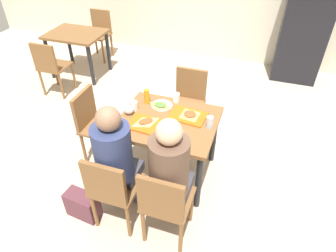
{
  "coord_description": "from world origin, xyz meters",
  "views": [
    {
      "loc": [
        0.77,
        -2.26,
        2.51
      ],
      "look_at": [
        0.0,
        0.0,
        0.65
      ],
      "focal_mm": 32.1,
      "sensor_mm": 36.0,
      "label": 1
    }
  ],
  "objects": [
    {
      "name": "pizza_slice_b",
      "position": [
        0.19,
        0.13,
        0.75
      ],
      "size": [
        0.25,
        0.25,
        0.02
      ],
      "color": "tan",
      "rests_on": "tray_red_far"
    },
    {
      "name": "pizza_slice_c",
      "position": [
        -0.16,
        0.2,
        0.74
      ],
      "size": [
        0.22,
        0.17,
        0.02
      ],
      "color": "tan",
      "rests_on": "paper_plate_center"
    },
    {
      "name": "person_in_red",
      "position": [
        -0.24,
        -0.65,
        0.75
      ],
      "size": [
        0.32,
        0.42,
        1.27
      ],
      "color": "#383842",
      "rests_on": "ground_plane"
    },
    {
      "name": "chair_near_right",
      "position": [
        0.24,
        -0.79,
        0.5
      ],
      "size": [
        0.4,
        0.4,
        0.86
      ],
      "color": "brown",
      "rests_on": "ground_plane"
    },
    {
      "name": "plastic_cup_c",
      "position": [
        -0.39,
        0.06,
        0.78
      ],
      "size": [
        0.07,
        0.07,
        0.1
      ],
      "primitive_type": "cylinder",
      "color": "white",
      "rests_on": "main_table"
    },
    {
      "name": "paper_plate_center",
      "position": [
        -0.15,
        0.23,
        0.73
      ],
      "size": [
        0.22,
        0.22,
        0.01
      ],
      "primitive_type": "cylinder",
      "color": "white",
      "rests_on": "main_table"
    },
    {
      "name": "chair_left_end",
      "position": [
        -0.87,
        0.0,
        0.5
      ],
      "size": [
        0.4,
        0.4,
        0.86
      ],
      "color": "brown",
      "rests_on": "ground_plane"
    },
    {
      "name": "background_table",
      "position": [
        -2.18,
        1.75,
        0.6
      ],
      "size": [
        0.9,
        0.7,
        0.73
      ],
      "color": "brown",
      "rests_on": "ground_plane"
    },
    {
      "name": "chair_far_side",
      "position": [
        0.0,
        0.79,
        0.5
      ],
      "size": [
        0.4,
        0.4,
        0.86
      ],
      "color": "brown",
      "rests_on": "ground_plane"
    },
    {
      "name": "main_table",
      "position": [
        0.0,
        0.0,
        0.62
      ],
      "size": [
        0.97,
        0.82,
        0.73
      ],
      "color": "brown",
      "rests_on": "ground_plane"
    },
    {
      "name": "chair_near_left",
      "position": [
        -0.24,
        -0.79,
        0.5
      ],
      "size": [
        0.4,
        0.4,
        0.86
      ],
      "color": "brown",
      "rests_on": "ground_plane"
    },
    {
      "name": "foil_bundle",
      "position": [
        -0.41,
        -0.02,
        0.78
      ],
      "size": [
        0.1,
        0.1,
        0.1
      ],
      "primitive_type": "sphere",
      "color": "silver",
      "rests_on": "main_table"
    },
    {
      "name": "pizza_slice_a",
      "position": [
        -0.19,
        -0.12,
        0.75
      ],
      "size": [
        0.24,
        0.24,
        0.02
      ],
      "color": "#DBAD60",
      "rests_on": "tray_red_near"
    },
    {
      "name": "condiment_bottle",
      "position": [
        -0.31,
        0.23,
        0.81
      ],
      "size": [
        0.06,
        0.06,
        0.16
      ],
      "primitive_type": "cylinder",
      "color": "orange",
      "rests_on": "main_table"
    },
    {
      "name": "plastic_cup_a",
      "position": [
        -0.02,
        0.35,
        0.78
      ],
      "size": [
        0.07,
        0.07,
        0.1
      ],
      "primitive_type": "cylinder",
      "color": "white",
      "rests_on": "main_table"
    },
    {
      "name": "soda_can",
      "position": [
        0.41,
        0.02,
        0.79
      ],
      "size": [
        0.07,
        0.07,
        0.12
      ],
      "primitive_type": "cylinder",
      "color": "#B7BCC6",
      "rests_on": "main_table"
    },
    {
      "name": "tray_red_near",
      "position": [
        -0.17,
        -0.14,
        0.73
      ],
      "size": [
        0.38,
        0.28,
        0.02
      ],
      "primitive_type": "cube",
      "rotation": [
        0.0,
        0.0,
        -0.07
      ],
      "color": "#D85914",
      "rests_on": "main_table"
    },
    {
      "name": "person_in_brown_jacket",
      "position": [
        0.24,
        -0.65,
        0.75
      ],
      "size": [
        0.32,
        0.42,
        1.27
      ],
      "color": "#383842",
      "rests_on": "ground_plane"
    },
    {
      "name": "background_chair_near",
      "position": [
        -2.18,
        1.02,
        0.5
      ],
      "size": [
        0.4,
        0.4,
        0.86
      ],
      "color": "brown",
      "rests_on": "ground_plane"
    },
    {
      "name": "tray_red_far",
      "position": [
        0.17,
        0.12,
        0.73
      ],
      "size": [
        0.38,
        0.29,
        0.02
      ],
      "primitive_type": "cube",
      "rotation": [
        0.0,
        0.0,
        -0.1
      ],
      "color": "#D85914",
      "rests_on": "main_table"
    },
    {
      "name": "drink_fridge",
      "position": [
        1.3,
        2.85,
        0.95
      ],
      "size": [
        0.7,
        0.6,
        1.9
      ],
      "primitive_type": "cube",
      "color": "black",
      "rests_on": "ground_plane"
    },
    {
      "name": "plastic_cup_b",
      "position": [
        0.02,
        -0.35,
        0.78
      ],
      "size": [
        0.07,
        0.07,
        0.1
      ],
      "primitive_type": "cylinder",
      "color": "white",
      "rests_on": "main_table"
    },
    {
      "name": "paper_plate_near_edge",
      "position": [
        0.15,
        -0.23,
        0.73
      ],
      "size": [
        0.22,
        0.22,
        0.01
      ],
      "primitive_type": "cylinder",
      "color": "white",
      "rests_on": "main_table"
    },
    {
      "name": "background_chair_far",
      "position": [
        -2.18,
        2.49,
        0.5
      ],
      "size": [
        0.4,
        0.4,
        0.86
      ],
      "color": "brown",
      "rests_on": "ground_plane"
    },
    {
      "name": "ground_plane",
      "position": [
        0.0,
        0.0,
        -0.01
      ],
      "size": [
        10.0,
        10.0,
        0.02
      ],
      "primitive_type": "cube",
      "color": "#B7A893"
    },
    {
      "name": "handbag",
      "position": [
        -0.59,
        -0.81,
        0.14
      ],
      "size": [
        0.33,
        0.19,
        0.28
      ],
      "primitive_type": "cube",
      "rotation": [
        0.0,
        0.0,
        -0.1
      ],
      "color": "#592D38",
      "rests_on": "ground_plane"
    }
  ]
}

